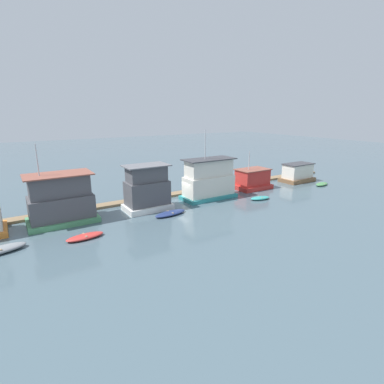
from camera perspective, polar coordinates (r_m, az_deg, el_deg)
ground_plane at (r=39.46m, az=-0.77°, el=-1.64°), size 200.00×200.00×0.00m
dock_walkway at (r=42.11m, az=-3.08°, el=-0.36°), size 59.60×1.56×0.30m
houseboat_green at (r=34.04m, az=-23.69°, el=-1.49°), size 6.91×4.17×8.38m
houseboat_white at (r=35.63m, az=-8.54°, el=0.44°), size 5.48×3.48×5.40m
houseboat_teal at (r=40.04m, az=3.22°, el=2.26°), size 7.40×3.51×9.13m
houseboat_red at (r=46.21m, az=11.43°, el=2.37°), size 5.42×3.66×5.72m
houseboat_brown at (r=52.90m, az=19.45°, el=3.40°), size 5.60×3.32×3.04m
dinghy_grey at (r=29.91m, az=-32.76°, el=-9.26°), size 4.23×2.16×0.55m
dinghy_red at (r=29.58m, az=-19.70°, el=-8.00°), size 3.53×1.55×0.44m
dinghy_navy at (r=34.05m, az=-4.15°, el=-4.06°), size 4.13×1.90×0.43m
dinghy_teal at (r=40.85m, az=12.85°, el=-1.13°), size 2.99×1.68×0.42m
dinghy_green at (r=51.83m, az=23.49°, el=1.41°), size 3.08×1.81×0.40m
mooring_post_near_right at (r=36.27m, az=-24.81°, el=-3.42°), size 0.25×0.25×1.45m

